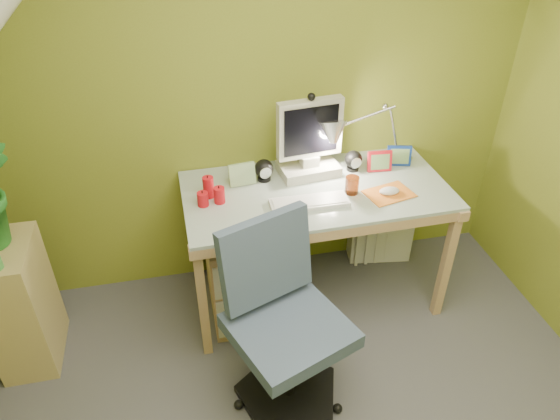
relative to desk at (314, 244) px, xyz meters
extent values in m
cube|color=olive|center=(-0.26, 0.37, 0.80)|extent=(3.20, 0.01, 2.40)
cube|color=white|center=(-0.08, -0.14, 0.41)|extent=(0.43, 0.14, 0.02)
cube|color=orange|center=(0.38, -0.14, 0.40)|extent=(0.29, 0.23, 0.01)
ellipsoid|color=silver|center=(0.38, -0.14, 0.42)|extent=(0.12, 0.07, 0.04)
cylinder|color=#9B3F16|center=(0.18, -0.08, 0.45)|extent=(0.09, 0.09, 0.10)
cube|color=red|center=(0.42, 0.12, 0.46)|extent=(0.15, 0.03, 0.12)
cube|color=navy|center=(0.56, 0.16, 0.46)|extent=(0.15, 0.06, 0.12)
cube|color=#9BBD82|center=(-0.40, 0.14, 0.47)|extent=(0.15, 0.04, 0.13)
cube|color=tan|center=(-1.66, -0.14, -0.02)|extent=(0.28, 0.43, 0.76)
cube|color=white|center=(0.56, 0.27, -0.19)|extent=(0.44, 0.23, 0.42)
camera|label=1|loc=(-0.73, -2.36, 1.95)|focal=33.00mm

